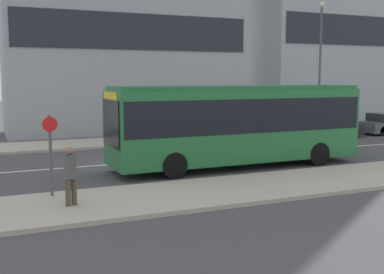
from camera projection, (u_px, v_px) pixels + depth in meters
ground_plane at (131, 163)px, 20.42m from camera, size 120.00×120.00×0.00m
sidewalk_near at (190, 194)px, 14.74m from camera, size 44.00×3.50×0.13m
sidewalk_far at (98, 143)px, 26.08m from camera, size 44.00×3.50×0.13m
lane_centerline at (131, 163)px, 20.42m from camera, size 41.80×0.16×0.01m
city_bus at (237, 120)px, 19.40m from camera, size 10.39×2.56×3.29m
parked_car_0 at (328, 127)px, 28.76m from camera, size 3.99×1.70×1.35m
pedestrian_near_stop at (70, 172)px, 13.08m from camera, size 0.34×0.34×1.63m
bus_stop_sign at (51, 149)px, 14.11m from camera, size 0.44×0.12×2.41m
street_lamp at (320, 55)px, 29.98m from camera, size 0.36×0.36×8.10m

